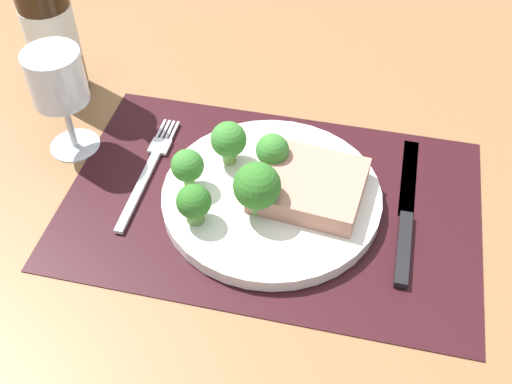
{
  "coord_description": "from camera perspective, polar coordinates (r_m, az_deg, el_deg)",
  "views": [
    {
      "loc": [
        8.96,
        -47.88,
        53.95
      ],
      "look_at": [
        -1.73,
        -0.43,
        1.9
      ],
      "focal_mm": 44.01,
      "sensor_mm": 36.0,
      "label": 1
    }
  ],
  "objects": [
    {
      "name": "broccoli_near_fork",
      "position": [
        0.73,
        -2.5,
        4.71
      ],
      "size": [
        4.21,
        4.21,
        5.52
      ],
      "color": "#6B994C",
      "rests_on": "plate"
    },
    {
      "name": "broccoli_center",
      "position": [
        0.67,
        -5.67,
        -0.97
      ],
      "size": [
        3.79,
        3.79,
        4.85
      ],
      "color": "#5B8942",
      "rests_on": "plate"
    },
    {
      "name": "broccoli_front_edge",
      "position": [
        0.72,
        1.5,
        3.79
      ],
      "size": [
        3.85,
        3.85,
        4.94
      ],
      "color": "#6B994C",
      "rests_on": "plate"
    },
    {
      "name": "wine_glass",
      "position": [
        0.77,
        -17.57,
        9.38
      ],
      "size": [
        6.63,
        6.63,
        13.88
      ],
      "color": "silver",
      "rests_on": "ground_plane"
    },
    {
      "name": "steak",
      "position": [
        0.7,
        4.86,
        0.63
      ],
      "size": [
        12.84,
        11.43,
        2.53
      ],
      "primitive_type": "cube",
      "rotation": [
        0.0,
        0.0,
        -0.1
      ],
      "color": "tan",
      "rests_on": "plate"
    },
    {
      "name": "broccoli_back_left",
      "position": [
        0.66,
        0.09,
        0.51
      ],
      "size": [
        5.18,
        5.18,
        6.63
      ],
      "color": "#6B994C",
      "rests_on": "plate"
    },
    {
      "name": "fork",
      "position": [
        0.77,
        -9.77,
        1.95
      ],
      "size": [
        2.4,
        19.2,
        0.5
      ],
      "rotation": [
        0.0,
        0.0,
        0.03
      ],
      "color": "silver",
      "rests_on": "placemat"
    },
    {
      "name": "wine_bottle",
      "position": [
        0.87,
        -18.4,
        14.49
      ],
      "size": [
        6.67,
        6.67,
        28.82
      ],
      "color": "#331E0F",
      "rests_on": "ground_plane"
    },
    {
      "name": "broccoli_near_steak",
      "position": [
        0.7,
        -6.25,
        2.34
      ],
      "size": [
        3.73,
        3.73,
        5.09
      ],
      "color": "#6B994C",
      "rests_on": "plate"
    },
    {
      "name": "plate",
      "position": [
        0.72,
        1.42,
        -0.41
      ],
      "size": [
        25.09,
        25.09,
        1.6
      ],
      "primitive_type": "cylinder",
      "color": "silver",
      "rests_on": "placemat"
    },
    {
      "name": "knife",
      "position": [
        0.72,
        13.47,
        -2.32
      ],
      "size": [
        1.8,
        23.0,
        0.8
      ],
      "rotation": [
        0.0,
        0.0,
        0.01
      ],
      "color": "black",
      "rests_on": "placemat"
    },
    {
      "name": "ground_plane",
      "position": [
        0.74,
        1.38,
        -1.78
      ],
      "size": [
        140.0,
        110.0,
        3.0
      ],
      "primitive_type": "cube",
      "color": "brown"
    },
    {
      "name": "placemat",
      "position": [
        0.73,
        1.41,
        -0.92
      ],
      "size": [
        47.43,
        30.81,
        0.3
      ],
      "primitive_type": "cube",
      "color": "black",
      "rests_on": "ground_plane"
    }
  ]
}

